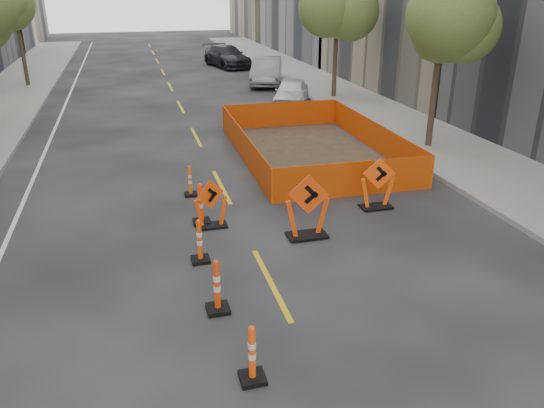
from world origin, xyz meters
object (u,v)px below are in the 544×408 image
object	(u,v)px
chevron_sign_left	(211,203)
parked_car_mid	(266,71)
parked_car_near	(291,92)
parked_car_far	(227,56)
channelizer_4	(217,286)
channelizer_6	(201,204)
channelizer_3	(252,354)
channelizer_7	(190,181)
channelizer_5	(200,241)
chevron_sign_right	(378,183)
chevron_sign_center	(308,206)

from	to	relation	value
chevron_sign_left	parked_car_mid	xyz separation A→B (m)	(6.70, 20.13, 0.16)
parked_car_near	parked_car_far	world-z (taller)	parked_car_far
parked_car_near	parked_car_mid	bearing A→B (deg)	109.84
channelizer_4	channelizer_6	world-z (taller)	channelizer_6
channelizer_3	chevron_sign_left	world-z (taller)	chevron_sign_left
channelizer_3	parked_car_far	bearing A→B (deg)	80.05
channelizer_4	channelizer_7	xyz separation A→B (m)	(0.24, 6.22, -0.08)
channelizer_5	channelizer_3	bearing A→B (deg)	-86.51
chevron_sign_right	parked_car_far	xyz separation A→B (m)	(1.02, 28.24, 0.03)
channelizer_3	parked_car_near	bearing A→B (deg)	71.27
channelizer_5	chevron_sign_left	distance (m)	1.87
chevron_sign_center	parked_car_far	bearing A→B (deg)	99.60
channelizer_4	channelizer_6	size ratio (longest dim) A/B	0.99
channelizer_6	channelizer_5	bearing A→B (deg)	-98.87
chevron_sign_left	parked_car_near	xyz separation A→B (m)	(6.37, 13.70, 0.03)
chevron_sign_left	channelizer_3	bearing A→B (deg)	-117.38
channelizer_6	chevron_sign_center	bearing A→B (deg)	-31.93
channelizer_6	parked_car_near	xyz separation A→B (m)	(6.59, 13.41, 0.13)
parked_car_near	chevron_sign_left	bearing A→B (deg)	-92.15
channelizer_6	chevron_sign_center	xyz separation A→B (m)	(2.43, -1.51, 0.27)
channelizer_7	parked_car_mid	size ratio (longest dim) A/B	0.19
parked_car_mid	parked_car_far	bearing A→B (deg)	114.96
channelizer_4	parked_car_mid	size ratio (longest dim) A/B	0.22
parked_car_far	chevron_sign_left	bearing A→B (deg)	-114.14
chevron_sign_right	parked_car_near	distance (m)	13.77
chevron_sign_right	parked_car_near	bearing A→B (deg)	98.34
channelizer_5	channelizer_7	distance (m)	4.16
chevron_sign_left	chevron_sign_center	distance (m)	2.53
channelizer_6	channelizer_3	bearing A→B (deg)	-90.65
chevron_sign_center	chevron_sign_left	bearing A→B (deg)	167.46
channelizer_7	parked_car_near	size ratio (longest dim) A/B	0.23
channelizer_4	channelizer_5	distance (m)	2.07
channelizer_6	chevron_sign_left	xyz separation A→B (m)	(0.22, -0.29, 0.10)
channelizer_7	parked_car_near	distance (m)	13.13
channelizer_4	channelizer_3	bearing A→B (deg)	-84.38
channelizer_5	channelizer_6	size ratio (longest dim) A/B	0.93
chevron_sign_center	parked_car_near	size ratio (longest dim) A/B	0.41
channelizer_6	chevron_sign_right	size ratio (longest dim) A/B	0.75
channelizer_3	chevron_sign_left	size ratio (longest dim) A/B	0.78
parked_car_near	parked_car_mid	xyz separation A→B (m)	(0.33, 6.43, 0.13)
channelizer_3	chevron_sign_right	world-z (taller)	chevron_sign_right
channelizer_3	channelizer_6	size ratio (longest dim) A/B	0.92
chevron_sign_right	parked_car_far	world-z (taller)	parked_car_far
channelizer_6	chevron_sign_right	distance (m)	4.92
chevron_sign_left	chevron_sign_right	world-z (taller)	chevron_sign_right
chevron_sign_right	parked_car_mid	distance (m)	20.20
parked_car_far	parked_car_near	bearing A→B (deg)	-100.15
channelizer_3	parked_car_near	distance (m)	20.73
channelizer_7	chevron_sign_right	bearing A→B (deg)	-25.22
channelizer_3	channelizer_5	size ratio (longest dim) A/B	0.99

